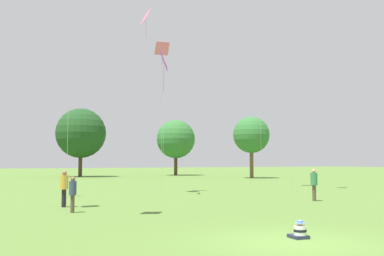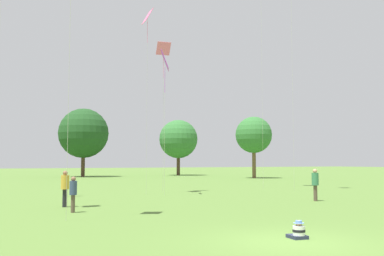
# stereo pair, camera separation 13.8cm
# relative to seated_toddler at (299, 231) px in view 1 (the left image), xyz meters

# --- Properties ---
(ground_plane) EXTENTS (300.00, 300.00, 0.00)m
(ground_plane) POSITION_rel_seated_toddler_xyz_m (-0.58, -0.35, -0.20)
(ground_plane) COLOR #567A33
(seated_toddler) EXTENTS (0.52, 0.61, 0.53)m
(seated_toddler) POSITION_rel_seated_toddler_xyz_m (0.00, 0.00, 0.00)
(seated_toddler) COLOR #282D47
(seated_toddler) RESTS_ON ground
(person_standing_0) EXTENTS (0.45, 0.45, 1.80)m
(person_standing_0) POSITION_rel_seated_toddler_xyz_m (9.03, 9.29, 0.87)
(person_standing_0) COLOR brown
(person_standing_0) RESTS_ON ground
(person_standing_1) EXTENTS (0.52, 0.52, 1.76)m
(person_standing_1) POSITION_rel_seated_toddler_xyz_m (-4.23, 12.19, 0.84)
(person_standing_1) COLOR black
(person_standing_1) RESTS_ON ground
(person_standing_3) EXTENTS (0.42, 0.42, 1.56)m
(person_standing_3) POSITION_rel_seated_toddler_xyz_m (-4.38, 9.59, 0.73)
(person_standing_3) COLOR brown
(person_standing_3) RESTS_ON ground
(kite_0) EXTENTS (1.01, 1.41, 9.54)m
(kite_0) POSITION_rel_seated_toddler_xyz_m (2.99, 16.75, 8.56)
(kite_0) COLOR #B738C6
(kite_0) RESTS_ON ground
(kite_3) EXTENTS (0.64, 1.16, 12.84)m
(kite_3) POSITION_rel_seated_toddler_xyz_m (2.41, 18.50, 11.78)
(kite_3) COLOR pink
(kite_3) RESTS_ON ground
(kite_7) EXTENTS (1.09, 0.74, 10.90)m
(kite_7) POSITION_rel_seated_toddler_xyz_m (4.05, 19.50, 9.93)
(kite_7) COLOR pink
(kite_7) RESTS_ON ground
(distant_tree_0) EXTENTS (6.29, 6.29, 9.07)m
(distant_tree_0) POSITION_rel_seated_toddler_xyz_m (22.40, 56.32, 5.70)
(distant_tree_0) COLOR #473323
(distant_tree_0) RESTS_ON ground
(distant_tree_1) EXTENTS (7.33, 7.33, 10.09)m
(distant_tree_1) POSITION_rel_seated_toddler_xyz_m (6.79, 56.02, 6.20)
(distant_tree_1) COLOR #473323
(distant_tree_1) RESTS_ON ground
(distant_tree_2) EXTENTS (4.94, 4.94, 8.33)m
(distant_tree_2) POSITION_rel_seated_toddler_xyz_m (26.18, 40.20, 5.62)
(distant_tree_2) COLOR brown
(distant_tree_2) RESTS_ON ground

